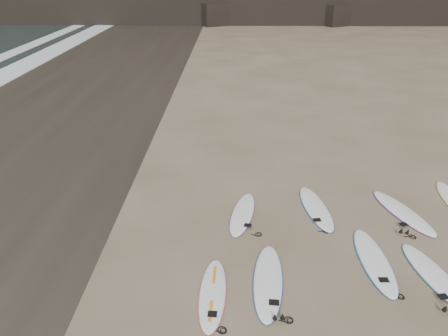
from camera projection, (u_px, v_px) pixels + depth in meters
The scene contains 9 objects.
ground at pixel (383, 270), 10.54m from camera, with size 240.00×240.00×0.00m, color #897559.
wet_sand at pixel (26, 126), 19.77m from camera, with size 12.00×200.00×0.01m, color #383026.
surfboard_0 at pixel (213, 293), 9.73m from camera, with size 0.58×2.42×0.09m, color white.
surfboard_1 at pixel (268, 280), 10.11m from camera, with size 0.66×2.75×0.10m, color white.
surfboard_2 at pixel (374, 260), 10.78m from camera, with size 0.66×2.77×0.10m, color white.
surfboard_3 at pixel (436, 276), 10.24m from camera, with size 0.64×2.67×0.10m, color white.
surfboard_5 at pixel (243, 213), 12.80m from camera, with size 0.60×2.48×0.09m, color white.
surfboard_6 at pixel (316, 208), 13.10m from camera, with size 0.64×2.68×0.10m, color white.
surfboard_7 at pixel (403, 212), 12.87m from camera, with size 0.66×2.73×0.10m, color white.
Camera 1 is at (-3.70, -8.53, 6.74)m, focal length 35.00 mm.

